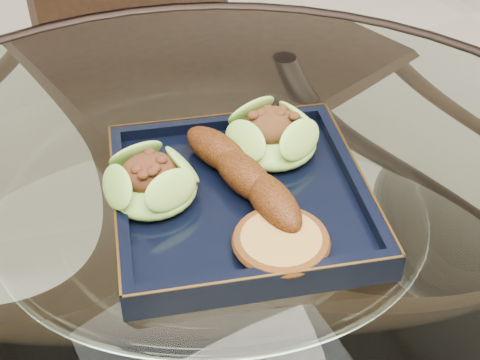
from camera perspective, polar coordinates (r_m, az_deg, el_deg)
dining_table at (r=0.83m, az=-1.95°, el=-12.85°), size 1.13×1.13×0.77m
dining_chair at (r=1.30m, az=-5.05°, el=7.60°), size 0.51×0.51×1.02m
navy_plate at (r=0.73m, az=-0.00°, el=-1.81°), size 0.35×0.35×0.02m
lettuce_wrap_left at (r=0.72m, az=-7.59°, el=-0.33°), size 0.13×0.13×0.04m
lettuce_wrap_right at (r=0.78m, az=2.76°, el=3.65°), size 0.13×0.13×0.04m
roasted_plantain at (r=0.72m, az=0.33°, el=0.47°), size 0.05×0.20×0.04m
crumb_patty at (r=0.66m, az=3.51°, el=-5.36°), size 0.09×0.09×0.02m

